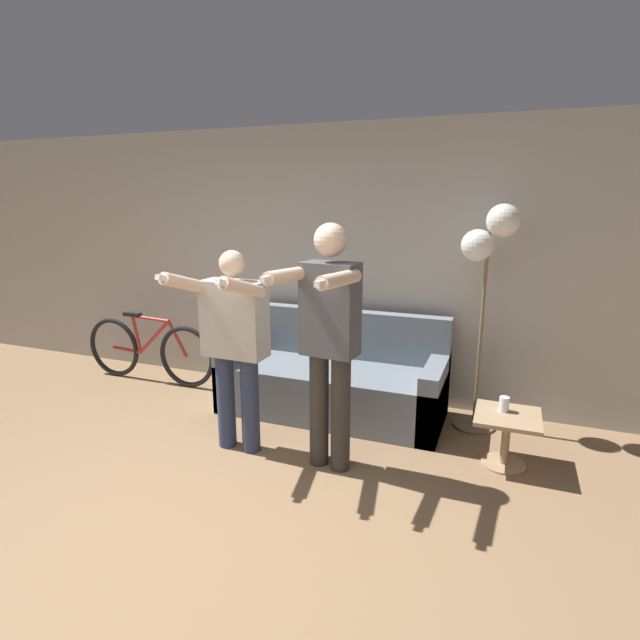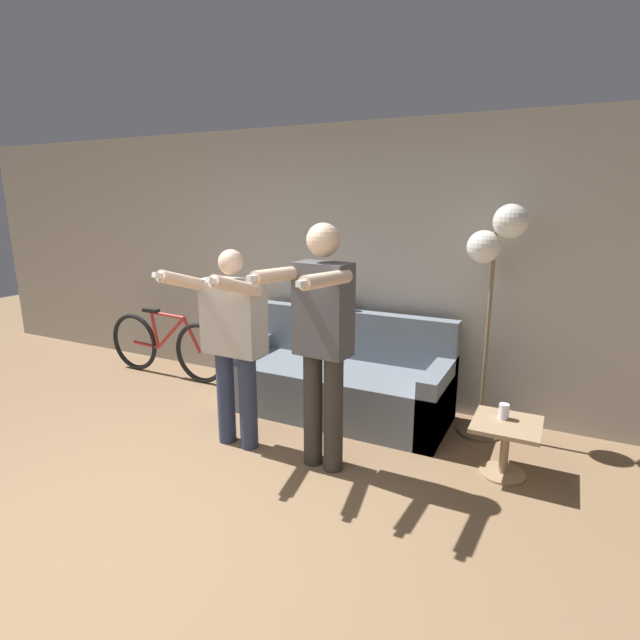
# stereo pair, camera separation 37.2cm
# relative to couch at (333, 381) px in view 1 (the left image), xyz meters

# --- Properties ---
(ground_plane) EXTENTS (16.00, 16.00, 0.00)m
(ground_plane) POSITION_rel_couch_xyz_m (-0.29, -2.32, -0.29)
(ground_plane) COLOR #846647
(wall_back) EXTENTS (10.00, 0.05, 2.60)m
(wall_back) POSITION_rel_couch_xyz_m (-0.29, 0.49, 1.01)
(wall_back) COLOR #B7B2A8
(wall_back) RESTS_ON ground_plane
(couch) EXTENTS (2.01, 0.81, 0.90)m
(couch) POSITION_rel_couch_xyz_m (0.00, 0.00, 0.00)
(couch) COLOR slate
(couch) RESTS_ON ground_plane
(person_left) EXTENTS (0.56, 0.67, 1.56)m
(person_left) POSITION_rel_couch_xyz_m (-0.46, -0.94, 0.62)
(person_left) COLOR #2D3856
(person_left) RESTS_ON ground_plane
(person_right) EXTENTS (0.50, 0.71, 1.77)m
(person_right) POSITION_rel_couch_xyz_m (0.30, -0.94, 0.73)
(person_right) COLOR #38332D
(person_right) RESTS_ON ground_plane
(cat) EXTENTS (0.44, 0.15, 0.16)m
(cat) POSITION_rel_couch_xyz_m (-0.15, 0.30, 0.68)
(cat) COLOR #B7AD9E
(cat) RESTS_ON couch
(floor_lamp) EXTENTS (0.44, 0.36, 1.89)m
(floor_lamp) POSITION_rel_couch_xyz_m (1.26, 0.14, 1.23)
(floor_lamp) COLOR #756047
(floor_lamp) RESTS_ON ground_plane
(side_table) EXTENTS (0.46, 0.46, 0.40)m
(side_table) POSITION_rel_couch_xyz_m (1.51, -0.45, -0.00)
(side_table) COLOR #A38460
(side_table) RESTS_ON ground_plane
(cup) EXTENTS (0.07, 0.07, 0.11)m
(cup) POSITION_rel_couch_xyz_m (1.48, -0.40, 0.17)
(cup) COLOR silver
(cup) RESTS_ON side_table
(bicycle) EXTENTS (1.61, 0.07, 0.75)m
(bicycle) POSITION_rel_couch_xyz_m (-2.10, 0.03, 0.05)
(bicycle) COLOR black
(bicycle) RESTS_ON ground_plane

